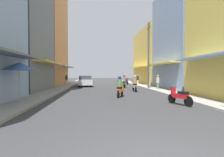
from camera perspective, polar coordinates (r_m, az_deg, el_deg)
name	(u,v)px	position (r m, az deg, el deg)	size (l,w,h in m)	color
ground_plane	(106,88)	(22.99, -1.75, -2.83)	(104.61, 104.61, 0.00)	#38383A
sidewalk_left	(62,88)	(23.32, -14.94, -2.67)	(1.80, 55.55, 0.12)	gray
sidewalk_right	(149,87)	(23.86, 11.14, -2.55)	(1.80, 55.55, 0.12)	#ADA89E
building_left_mid	(12,7)	(21.43, -28.06, 18.63)	(7.05, 8.28, 16.22)	slate
building_left_far	(42,28)	(30.38, -20.59, 14.31)	(7.05, 10.48, 17.05)	#D88C4C
building_right_mid	(191,39)	(22.91, 22.82, 11.06)	(7.05, 8.93, 11.18)	#8CA5CC
building_right_far	(158,57)	(32.95, 13.78, 6.31)	(7.05, 12.29, 9.06)	#EFD159
motorbike_blue	(126,81)	(30.28, 4.33, -0.84)	(0.60, 1.80, 0.96)	black
motorbike_orange	(120,87)	(13.85, 2.50, -2.76)	(0.78, 1.73, 1.58)	black
motorbike_green	(124,82)	(23.10, 3.77, -1.06)	(0.67, 1.77, 1.58)	black
motorbike_red	(179,96)	(11.02, 19.73, -4.98)	(0.77, 1.74, 0.96)	black
motorbike_silver	(135,84)	(18.24, 6.88, -1.74)	(0.55, 1.81, 1.58)	black
parked_car	(85,81)	(25.61, -8.23, -0.74)	(2.12, 4.24, 1.45)	silver
pedestrian_crossing	(158,82)	(20.61, 13.81, -1.13)	(0.34, 0.34, 1.61)	#598C59
pedestrian_foreground	(138,80)	(29.33, 7.84, -0.35)	(0.34, 0.34, 1.60)	beige
pedestrian_far	(66,79)	(30.17, -13.72, -0.23)	(0.34, 0.34, 1.69)	beige
vendor_umbrella	(19,66)	(11.81, -26.45, 3.36)	(1.93, 1.93, 2.37)	#99999E
utility_pole	(148,55)	(21.71, 11.06, 7.01)	(0.20, 1.20, 7.50)	#4C4C4F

